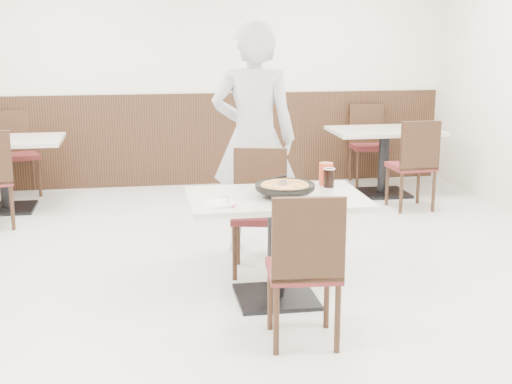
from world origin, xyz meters
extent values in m
plane|color=#B8B8B3|center=(0.00, 0.00, 0.00)|extent=(7.00, 7.00, 0.00)
cube|color=beige|center=(0.00, 3.50, 1.40)|extent=(6.00, 0.04, 2.80)
cube|color=beige|center=(0.00, -3.50, 1.40)|extent=(6.00, 0.04, 2.80)
cube|color=black|center=(0.00, 3.48, 0.55)|extent=(5.90, 0.03, 1.10)
cylinder|color=black|center=(0.20, -0.38, 0.77)|extent=(0.13, 0.13, 0.04)
cylinder|color=black|center=(0.22, -0.39, 0.79)|extent=(0.36, 0.36, 0.01)
cylinder|color=#D69348|center=(0.22, -0.41, 0.81)|extent=(0.33, 0.33, 0.02)
cube|color=white|center=(0.22, -0.35, 0.84)|extent=(0.08, 0.09, 0.00)
cube|color=white|center=(-0.25, -0.54, 0.75)|extent=(0.20, 0.20, 0.00)
cylinder|color=white|center=(-0.24, -0.54, 0.76)|extent=(0.20, 0.20, 0.01)
cube|color=white|center=(-0.18, -0.50, 0.77)|extent=(0.04, 0.15, 0.00)
cylinder|color=black|center=(0.59, -0.15, 0.81)|extent=(0.08, 0.08, 0.13)
cylinder|color=#B3341A|center=(0.59, -0.07, 0.83)|extent=(0.10, 0.10, 0.16)
imported|color=#B5B7BB|center=(0.20, 0.80, 0.97)|extent=(0.79, 0.61, 1.93)
camera|label=1|loc=(-0.75, -4.99, 1.88)|focal=50.00mm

